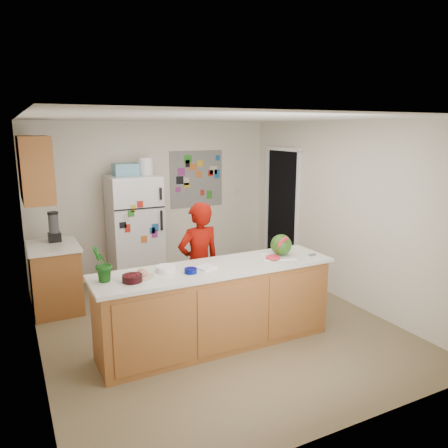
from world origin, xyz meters
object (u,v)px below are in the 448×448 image
refrigerator (135,231)px  watermelon (281,245)px  cherry_bowl (132,278)px  person (199,264)px

refrigerator → watermelon: bearing=-65.0°
cherry_bowl → person: bearing=34.2°
refrigerator → cherry_bowl: 2.55m
watermelon → cherry_bowl: bearing=-177.2°
refrigerator → cherry_bowl: (-0.69, -2.45, 0.11)m
refrigerator → person: (0.31, -1.77, -0.08)m
refrigerator → cherry_bowl: bearing=-105.8°
refrigerator → watermelon: refrigerator is taller
refrigerator → person: refrigerator is taller
person → watermelon: 1.03m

